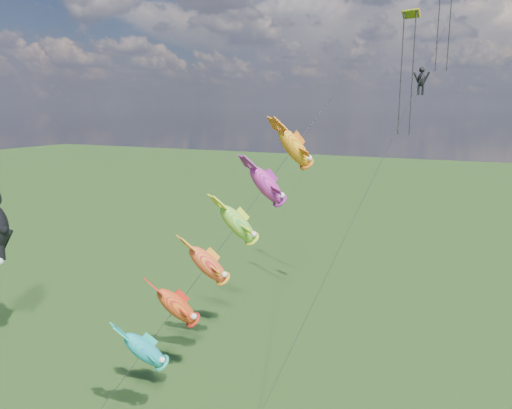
% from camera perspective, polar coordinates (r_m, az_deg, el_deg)
% --- Properties ---
extents(fish_windsock_rig, '(9.16, 13.21, 17.52)m').
position_cam_1_polar(fish_windsock_rig, '(26.24, -3.82, -4.57)').
color(fish_windsock_rig, brown).
rests_on(fish_windsock_rig, ground).
extents(parafoil_rig, '(7.51, 16.37, 27.94)m').
position_cam_1_polar(parafoil_rig, '(36.54, 18.29, 15.07)').
color(parafoil_rig, brown).
rests_on(parafoil_rig, ground).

